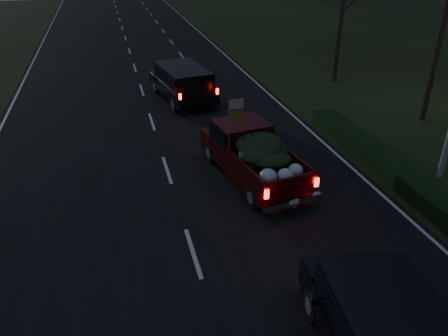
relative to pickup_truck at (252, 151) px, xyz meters
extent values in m
plane|color=black|center=(-2.90, -3.77, -1.01)|extent=(120.00, 120.00, 0.00)
cube|color=black|center=(-2.90, -3.77, -1.00)|extent=(14.00, 120.00, 0.02)
cube|color=black|center=(4.90, -0.77, -0.71)|extent=(1.00, 10.00, 0.60)
cylinder|color=black|center=(9.60, 3.23, 3.24)|extent=(0.28, 0.28, 8.50)
cylinder|color=black|center=(8.60, 10.23, 2.49)|extent=(0.28, 0.28, 7.00)
cube|color=#3F0809|center=(-0.01, 0.02, -0.41)|extent=(2.73, 5.19, 0.54)
cube|color=#3F0809|center=(-0.15, 0.90, 0.33)|extent=(2.05, 1.85, 0.89)
cube|color=black|center=(-0.15, 0.90, 0.42)|extent=(2.14, 1.77, 0.54)
cube|color=#3F0809|center=(0.20, -1.25, -0.12)|extent=(2.24, 3.02, 0.06)
ellipsoid|color=black|center=(0.17, -0.75, 0.33)|extent=(1.84, 2.01, 0.59)
cylinder|color=gray|center=(-0.88, -0.12, 1.02)|extent=(0.03, 0.03, 1.97)
cube|color=red|center=(-0.62, -0.08, 1.84)|extent=(0.51, 0.10, 0.34)
cube|color=gold|center=(-0.62, -0.08, 1.44)|extent=(0.51, 0.10, 0.34)
cube|color=black|center=(-0.93, 9.08, -0.35)|extent=(2.91, 5.36, 0.64)
cube|color=black|center=(-0.89, 8.82, 0.37)|extent=(2.56, 3.98, 0.85)
cube|color=black|center=(-0.89, 8.82, 0.46)|extent=(2.65, 3.89, 0.51)
cube|color=black|center=(-0.06, -8.66, 0.40)|extent=(2.46, 3.71, 0.49)
cube|color=black|center=(-1.08, -7.29, 0.20)|extent=(0.13, 0.24, 0.16)
camera|label=1|loc=(-4.51, -13.18, 6.67)|focal=35.00mm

